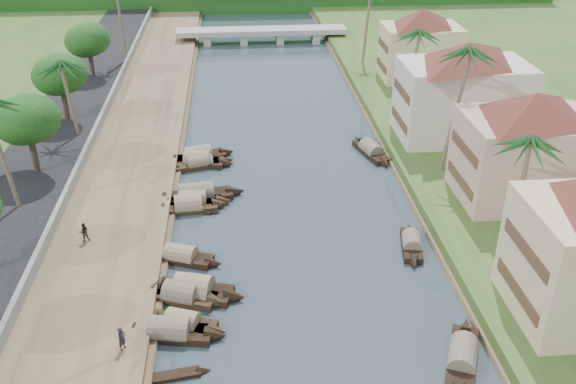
{
  "coord_description": "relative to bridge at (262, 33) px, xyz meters",
  "views": [
    {
      "loc": [
        -4.83,
        -34.33,
        28.55
      ],
      "look_at": [
        -0.54,
        15.12,
        2.0
      ],
      "focal_mm": 40.0,
      "sensor_mm": 36.0,
      "label": 1
    }
  ],
  "objects": [
    {
      "name": "building_far",
      "position": [
        18.99,
        -44.0,
        4.66
      ],
      "size": [
        15.59,
        15.59,
        10.2
      ],
      "color": "beige",
      "rests_on": "right_bank"
    },
    {
      "name": "tree_6",
      "position": [
        24.0,
        -41.77,
        4.56
      ],
      "size": [
        4.55,
        4.55,
        7.05
      ],
      "color": "#463428",
      "rests_on": "ground"
    },
    {
      "name": "ground",
      "position": [
        -0.0,
        -72.0,
        -1.72
      ],
      "size": [
        220.0,
        220.0,
        0.0
      ],
      "primitive_type": "plane",
      "color": "#31414A",
      "rests_on": "ground"
    },
    {
      "name": "palm_2",
      "position": [
        15.0,
        -52.16,
        11.03
      ],
      "size": [
        3.2,
        3.2,
        13.39
      ],
      "color": "#71644B",
      "rests_on": "ground"
    },
    {
      "name": "sampan_6",
      "position": [
        -9.24,
        -68.87,
        -1.31
      ],
      "size": [
        7.24,
        3.94,
        2.14
      ],
      "rotation": [
        0.0,
        0.0,
        -0.34
      ],
      "color": "black",
      "rests_on": "ground"
    },
    {
      "name": "right_bank",
      "position": [
        19.0,
        -52.0,
        -1.12
      ],
      "size": [
        16.0,
        180.0,
        1.2
      ],
      "primitive_type": "cube",
      "color": "#305020",
      "rests_on": "ground"
    },
    {
      "name": "canoe_1",
      "position": [
        -9.48,
        -76.59,
        -1.62
      ],
      "size": [
        5.11,
        1.6,
        0.81
      ],
      "rotation": [
        0.0,
        0.0,
        0.16
      ],
      "color": "black",
      "rests_on": "ground"
    },
    {
      "name": "sampan_3",
      "position": [
        -9.75,
        -72.78,
        -1.31
      ],
      "size": [
        7.96,
        2.9,
        2.12
      ],
      "rotation": [
        0.0,
        0.0,
        -0.17
      ],
      "color": "black",
      "rests_on": "ground"
    },
    {
      "name": "sampan_13",
      "position": [
        -8.93,
        -45.22,
        -1.31
      ],
      "size": [
        8.1,
        3.84,
        2.18
      ],
      "rotation": [
        0.0,
        0.0,
        0.29
      ],
      "color": "black",
      "rests_on": "ground"
    },
    {
      "name": "canoe_2",
      "position": [
        -9.37,
        -55.92,
        -1.62
      ],
      "size": [
        5.9,
        2.48,
        0.86
      ],
      "rotation": [
        0.0,
        0.0,
        -0.29
      ],
      "color": "black",
      "rests_on": "ground"
    },
    {
      "name": "building_distant",
      "position": [
        19.99,
        -24.0,
        4.16
      ],
      "size": [
        12.62,
        12.62,
        9.2
      ],
      "color": "beige",
      "rests_on": "right_bank"
    },
    {
      "name": "palm_6",
      "position": [
        -22.0,
        -40.54,
        7.42
      ],
      "size": [
        3.2,
        3.2,
        9.46
      ],
      "color": "#71644B",
      "rests_on": "ground"
    },
    {
      "name": "sampan_4",
      "position": [
        -8.97,
        -71.98,
        -1.32
      ],
      "size": [
        6.53,
        3.61,
        1.89
      ],
      "rotation": [
        0.0,
        0.0,
        -0.36
      ],
      "color": "black",
      "rests_on": "ground"
    },
    {
      "name": "sampan_16",
      "position": [
        9.32,
        -45.43,
        -1.31
      ],
      "size": [
        3.66,
        8.26,
        2.02
      ],
      "rotation": [
        0.0,
        0.0,
        1.85
      ],
      "color": "black",
      "rests_on": "ground"
    },
    {
      "name": "building_mid",
      "position": [
        19.99,
        -58.0,
        4.41
      ],
      "size": [
        14.11,
        14.11,
        9.7
      ],
      "color": "#D6A697",
      "rests_on": "right_bank"
    },
    {
      "name": "sampan_11",
      "position": [
        -8.91,
        -46.43,
        -1.31
      ],
      "size": [
        7.87,
        3.37,
        2.21
      ],
      "rotation": [
        0.0,
        0.0,
        -0.23
      ],
      "color": "black",
      "rests_on": "ground"
    },
    {
      "name": "sampan_14",
      "position": [
        8.7,
        -76.86,
        -1.31
      ],
      "size": [
        4.67,
        8.3,
        2.05
      ],
      "rotation": [
        0.0,
        0.0,
        1.17
      ],
      "color": "black",
      "rests_on": "ground"
    },
    {
      "name": "palm_1",
      "position": [
        16.0,
        -66.05,
        8.49
      ],
      "size": [
        3.2,
        3.2,
        10.77
      ],
      "color": "#71644B",
      "rests_on": "ground"
    },
    {
      "name": "left_bank",
      "position": [
        -16.0,
        -52.0,
        -1.32
      ],
      "size": [
        10.0,
        180.0,
        0.8
      ],
      "primitive_type": "cube",
      "color": "brown",
      "rests_on": "ground"
    },
    {
      "name": "tree_3",
      "position": [
        -24.0,
        -49.36,
        4.86
      ],
      "size": [
        5.47,
        5.47,
        7.5
      ],
      "color": "#463428",
      "rests_on": "ground"
    },
    {
      "name": "sampan_9",
      "position": [
        -8.75,
        -53.73,
        -1.3
      ],
      "size": [
        9.37,
        2.9,
        2.31
      ],
      "rotation": [
        0.0,
        0.0,
        0.12
      ],
      "color": "black",
      "rests_on": "ground"
    },
    {
      "name": "person_near",
      "position": [
        -12.5,
        -74.62,
        -0.1
      ],
      "size": [
        0.65,
        0.72,
        1.64
      ],
      "primitive_type": "imported",
      "rotation": [
        0.0,
        0.0,
        1.0
      ],
      "color": "#24262B",
      "rests_on": "left_bank"
    },
    {
      "name": "sampan_8",
      "position": [
        -9.39,
        -55.88,
        -1.31
      ],
      "size": [
        7.28,
        2.39,
        2.22
      ],
      "rotation": [
        0.0,
        0.0,
        0.1
      ],
      "color": "black",
      "rests_on": "ground"
    },
    {
      "name": "palm_3",
      "position": [
        16.0,
        -33.87,
        8.16
      ],
      "size": [
        3.2,
        3.2,
        10.42
      ],
      "color": "#71644B",
      "rests_on": "ground"
    },
    {
      "name": "person_far",
      "position": [
        -17.31,
        -61.49,
        -0.12
      ],
      "size": [
        0.94,
        0.83,
        1.6
      ],
      "primitive_type": "imported",
      "rotation": [
        0.0,
        0.0,
        3.47
      ],
      "color": "#352B25",
      "rests_on": "left_bank"
    },
    {
      "name": "road",
      "position": [
        -24.5,
        -52.0,
        -1.02
      ],
      "size": [
        8.0,
        180.0,
        1.4
      ],
      "primitive_type": "cube",
      "color": "black",
      "rests_on": "ground"
    },
    {
      "name": "tree_4",
      "position": [
        -24.0,
        -35.91,
        4.85
      ],
      "size": [
        5.31,
        5.31,
        7.43
      ],
      "color": "#463428",
      "rests_on": "ground"
    },
    {
      "name": "retaining_wall",
      "position": [
        -20.2,
        -52.0,
        -0.37
      ],
      "size": [
        0.4,
        180.0,
        1.1
      ],
      "primitive_type": "cube",
      "color": "slate",
      "rests_on": "left_bank"
    },
    {
      "name": "sampan_15",
      "position": [
        8.91,
        -63.68,
        -1.32
      ],
      "size": [
        2.44,
        6.68,
        1.82
      ],
      "rotation": [
        0.0,
        0.0,
        1.4
      ],
      "color": "black",
      "rests_on": "ground"
    },
    {
      "name": "bridge",
      "position": [
        0.0,
        0.0,
        0.0
      ],
      "size": [
        28.0,
        4.0,
        2.4
      ],
      "color": "#9F9E95",
      "rests_on": "ground"
    },
    {
      "name": "sampan_12",
      "position": [
        -8.67,
        -47.12,
        -1.32
      ],
      "size": [
        7.43,
        3.3,
        1.81
      ],
      "rotation": [
        0.0,
        0.0,
        0.28
      ],
      "color": "black",
      "rests_on": "ground"
    },
    {
      "name": "sampan_7",
      "position": [
        -9.57,
        -63.86,
        -1.31
      ],
      "size": [
        7.13,
        3.93,
        1.93
      ],
      "rotation": [
        0.0,
        0.0,
        -0.37
      ],
      "color": "black",
      "rests_on": "ground"
    },
    {
      "name": "tree_5",
      "position": [
        -24.0,
        -19.85,
        4.49
      ],
      "size": [
        5.25,
        5.25,
        7.04
      ],
      "color": "#463428",
      "rests_on": "ground"
    },
    {
      "name": "sampan_5",
      "position": [
        -8.39,
        -68.41,
        -1.3
      ],
      "size": [
        8.12,
        4.07,
        2.49
      ],
      "rotation": [
        0.0,
        0.0,
        -0.28
      ],
      "color": "black",
      "rests_on": "ground"
    },
    {
      "name": "sampan_10",
      "position": [
        -9.04,
        -54.98,
        -1.31
      ],
      "size": [
        7.27,
        1.8,
        2.03
      ],
      "rotation": [
        0.0,
        0.0,
        -0.01
      ],
      "color": "black",
      "rests_on": "ground"
    }
  ]
}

